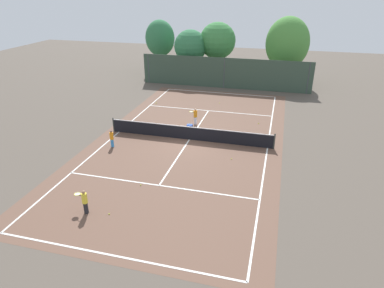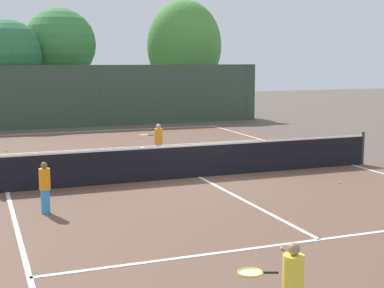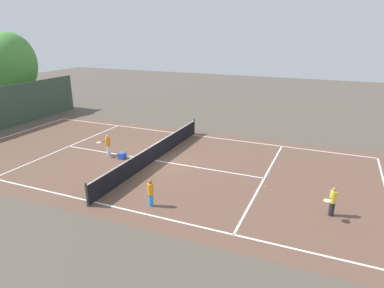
{
  "view_description": "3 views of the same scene",
  "coord_description": "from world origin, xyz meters",
  "px_view_note": "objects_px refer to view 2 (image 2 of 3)",
  "views": [
    {
      "loc": [
        5.91,
        -21.66,
        10.12
      ],
      "look_at": [
        0.94,
        -2.84,
        1.04
      ],
      "focal_mm": 32.17,
      "sensor_mm": 36.0,
      "label": 1
    },
    {
      "loc": [
        -6.18,
        -15.57,
        3.52
      ],
      "look_at": [
        -0.55,
        -0.84,
        1.16
      ],
      "focal_mm": 53.31,
      "sensor_mm": 36.0,
      "label": 2
    },
    {
      "loc": [
        -16.1,
        -9.25,
        7.23
      ],
      "look_at": [
        0.02,
        -2.35,
        1.32
      ],
      "focal_mm": 31.75,
      "sensor_mm": 36.0,
      "label": 3
    }
  ],
  "objects_px": {
    "tennis_ball_2": "(139,138)",
    "tennis_ball_6": "(7,151)",
    "tennis_ball_1": "(339,183)",
    "ball_crate": "(163,162)",
    "tennis_ball_5": "(265,147)",
    "player_1": "(45,187)",
    "tennis_ball_3": "(5,150)",
    "player_0": "(158,142)",
    "tennis_ball_0": "(282,248)"
  },
  "relations": [
    {
      "from": "tennis_ball_2",
      "to": "tennis_ball_6",
      "type": "bearing_deg",
      "value": -163.3
    },
    {
      "from": "tennis_ball_1",
      "to": "ball_crate",
      "type": "bearing_deg",
      "value": 132.82
    },
    {
      "from": "tennis_ball_1",
      "to": "tennis_ball_2",
      "type": "distance_m",
      "value": 11.31
    },
    {
      "from": "tennis_ball_1",
      "to": "tennis_ball_5",
      "type": "bearing_deg",
      "value": 80.15
    },
    {
      "from": "player_1",
      "to": "tennis_ball_3",
      "type": "relative_size",
      "value": 18.18
    },
    {
      "from": "tennis_ball_2",
      "to": "tennis_ball_6",
      "type": "xyz_separation_m",
      "value": [
        -5.67,
        -1.7,
        0.0
      ]
    },
    {
      "from": "player_0",
      "to": "player_1",
      "type": "height_order",
      "value": "player_0"
    },
    {
      "from": "tennis_ball_0",
      "to": "tennis_ball_3",
      "type": "bearing_deg",
      "value": 106.82
    },
    {
      "from": "tennis_ball_6",
      "to": "tennis_ball_5",
      "type": "bearing_deg",
      "value": -15.15
    },
    {
      "from": "tennis_ball_2",
      "to": "tennis_ball_0",
      "type": "bearing_deg",
      "value": -95.76
    },
    {
      "from": "tennis_ball_3",
      "to": "ball_crate",
      "type": "bearing_deg",
      "value": -48.53
    },
    {
      "from": "tennis_ball_2",
      "to": "tennis_ball_3",
      "type": "height_order",
      "value": "same"
    },
    {
      "from": "player_1",
      "to": "tennis_ball_0",
      "type": "height_order",
      "value": "player_1"
    },
    {
      "from": "player_1",
      "to": "tennis_ball_2",
      "type": "relative_size",
      "value": 18.18
    },
    {
      "from": "tennis_ball_1",
      "to": "tennis_ball_6",
      "type": "height_order",
      "value": "same"
    },
    {
      "from": "tennis_ball_0",
      "to": "tennis_ball_1",
      "type": "xyz_separation_m",
      "value": [
        4.37,
        4.38,
        0.0
      ]
    },
    {
      "from": "player_0",
      "to": "ball_crate",
      "type": "xyz_separation_m",
      "value": [
        -0.16,
        -1.08,
        -0.5
      ]
    },
    {
      "from": "player_0",
      "to": "player_1",
      "type": "relative_size",
      "value": 1.09
    },
    {
      "from": "ball_crate",
      "to": "tennis_ball_2",
      "type": "relative_size",
      "value": 6.45
    },
    {
      "from": "tennis_ball_5",
      "to": "tennis_ball_6",
      "type": "bearing_deg",
      "value": 164.85
    },
    {
      "from": "player_1",
      "to": "tennis_ball_2",
      "type": "distance_m",
      "value": 12.39
    },
    {
      "from": "tennis_ball_3",
      "to": "tennis_ball_5",
      "type": "height_order",
      "value": "same"
    },
    {
      "from": "player_0",
      "to": "tennis_ball_5",
      "type": "distance_m",
      "value": 5.11
    },
    {
      "from": "ball_crate",
      "to": "tennis_ball_3",
      "type": "xyz_separation_m",
      "value": [
        -4.68,
        5.29,
        -0.15
      ]
    },
    {
      "from": "tennis_ball_2",
      "to": "tennis_ball_3",
      "type": "distance_m",
      "value": 5.92
    },
    {
      "from": "player_1",
      "to": "tennis_ball_6",
      "type": "bearing_deg",
      "value": 91.98
    },
    {
      "from": "tennis_ball_0",
      "to": "tennis_ball_1",
      "type": "relative_size",
      "value": 1.0
    },
    {
      "from": "tennis_ball_2",
      "to": "tennis_ball_5",
      "type": "bearing_deg",
      "value": -47.32
    },
    {
      "from": "ball_crate",
      "to": "player_1",
      "type": "bearing_deg",
      "value": -134.13
    },
    {
      "from": "tennis_ball_1",
      "to": "tennis_ball_5",
      "type": "height_order",
      "value": "same"
    },
    {
      "from": "player_0",
      "to": "tennis_ball_0",
      "type": "distance_m",
      "value": 9.71
    },
    {
      "from": "tennis_ball_3",
      "to": "tennis_ball_2",
      "type": "bearing_deg",
      "value": 14.22
    },
    {
      "from": "player_1",
      "to": "tennis_ball_5",
      "type": "xyz_separation_m",
      "value": [
        9.32,
        6.84,
        -0.58
      ]
    },
    {
      "from": "tennis_ball_1",
      "to": "tennis_ball_0",
      "type": "bearing_deg",
      "value": -134.93
    },
    {
      "from": "tennis_ball_0",
      "to": "tennis_ball_6",
      "type": "bearing_deg",
      "value": 106.84
    },
    {
      "from": "tennis_ball_3",
      "to": "player_0",
      "type": "bearing_deg",
      "value": -41.02
    },
    {
      "from": "player_1",
      "to": "ball_crate",
      "type": "bearing_deg",
      "value": 45.87
    },
    {
      "from": "tennis_ball_1",
      "to": "tennis_ball_2",
      "type": "relative_size",
      "value": 1.0
    },
    {
      "from": "player_0",
      "to": "tennis_ball_6",
      "type": "relative_size",
      "value": 19.81
    },
    {
      "from": "tennis_ball_1",
      "to": "tennis_ball_6",
      "type": "distance_m",
      "value": 12.56
    },
    {
      "from": "tennis_ball_2",
      "to": "tennis_ball_6",
      "type": "relative_size",
      "value": 1.0
    },
    {
      "from": "ball_crate",
      "to": "tennis_ball_5",
      "type": "bearing_deg",
      "value": 25.73
    },
    {
      "from": "player_1",
      "to": "tennis_ball_1",
      "type": "height_order",
      "value": "player_1"
    },
    {
      "from": "ball_crate",
      "to": "tennis_ball_6",
      "type": "relative_size",
      "value": 6.45
    },
    {
      "from": "tennis_ball_0",
      "to": "player_0",
      "type": "bearing_deg",
      "value": 86.21
    },
    {
      "from": "tennis_ball_2",
      "to": "player_1",
      "type": "bearing_deg",
      "value": -115.6
    },
    {
      "from": "ball_crate",
      "to": "tennis_ball_3",
      "type": "relative_size",
      "value": 6.45
    },
    {
      "from": "tennis_ball_1",
      "to": "tennis_ball_3",
      "type": "distance_m",
      "value": 12.79
    },
    {
      "from": "player_0",
      "to": "ball_crate",
      "type": "relative_size",
      "value": 3.07
    },
    {
      "from": "player_1",
      "to": "tennis_ball_5",
      "type": "bearing_deg",
      "value": 36.27
    }
  ]
}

